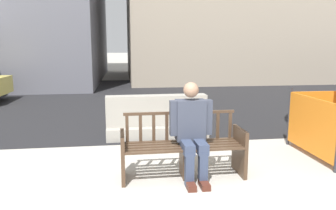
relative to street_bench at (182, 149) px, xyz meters
The scene contains 4 objects.
street_asphalt 7.61m from the street_bench, 92.59° to the left, with size 120.00×12.00×0.01m, color black.
street_bench is the anchor object (origin of this frame).
seated_person 0.32m from the street_bench, 25.51° to the right, with size 0.58×0.72×1.31m.
jersey_barrier_centre 2.10m from the street_bench, 93.92° to the left, with size 2.02×0.73×0.84m.
Camera 1 is at (-0.44, -3.18, 1.78)m, focal length 35.00 mm.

